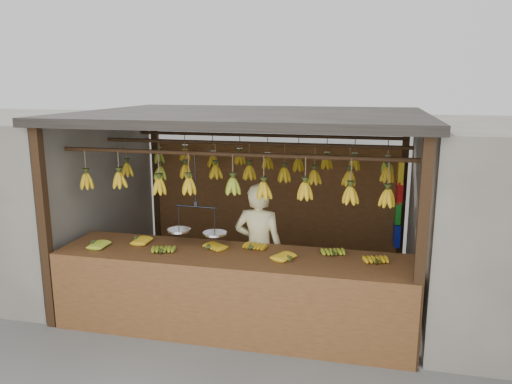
# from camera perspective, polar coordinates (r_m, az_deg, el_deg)

# --- Properties ---
(ground) EXTENTS (80.00, 80.00, 0.00)m
(ground) POSITION_cam_1_polar(r_m,az_deg,el_deg) (6.92, -0.57, -11.11)
(ground) COLOR #5B5B57
(stall) EXTENTS (4.30, 3.30, 2.40)m
(stall) POSITION_cam_1_polar(r_m,az_deg,el_deg) (6.71, 0.06, 5.66)
(stall) COLOR black
(stall) RESTS_ON ground
(neighbor_left) EXTENTS (3.00, 3.00, 2.30)m
(neighbor_left) POSITION_cam_1_polar(r_m,az_deg,el_deg) (8.16, -25.99, -0.24)
(neighbor_left) COLOR slate
(neighbor_left) RESTS_ON ground
(counter) EXTENTS (3.95, 0.90, 0.96)m
(counter) POSITION_cam_1_polar(r_m,az_deg,el_deg) (5.52, -3.15, -9.28)
(counter) COLOR brown
(counter) RESTS_ON ground
(hanging_bananas) EXTENTS (3.63, 2.23, 0.39)m
(hanging_bananas) POSITION_cam_1_polar(r_m,az_deg,el_deg) (6.43, -0.64, 2.19)
(hanging_bananas) COLOR gold
(hanging_bananas) RESTS_ON ground
(balance_scale) EXTENTS (0.70, 0.28, 0.92)m
(balance_scale) POSITION_cam_1_polar(r_m,az_deg,el_deg) (5.73, -6.81, -4.03)
(balance_scale) COLOR black
(balance_scale) RESTS_ON ground
(vendor) EXTENTS (0.60, 0.41, 1.61)m
(vendor) POSITION_cam_1_polar(r_m,az_deg,el_deg) (6.03, 0.29, -6.50)
(vendor) COLOR beige
(vendor) RESTS_ON ground
(bag_bundles) EXTENTS (0.08, 0.26, 1.30)m
(bag_bundles) POSITION_cam_1_polar(r_m,az_deg,el_deg) (7.73, 15.98, -1.21)
(bag_bundles) COLOR yellow
(bag_bundles) RESTS_ON ground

